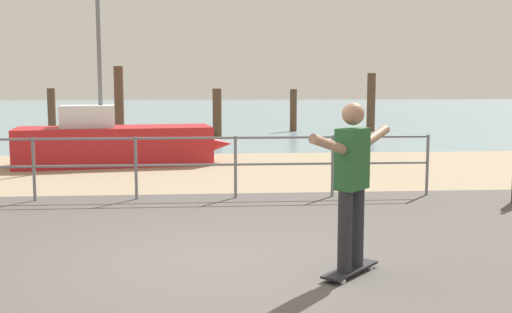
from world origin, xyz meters
name	(u,v)px	position (x,y,z in m)	size (l,w,h in m)	color
ground_plane	(202,293)	(0.00, -1.00, 0.00)	(24.00, 10.00, 0.04)	#514C49
beach_strip	(205,170)	(0.00, 7.00, 0.00)	(24.00, 6.00, 0.04)	tan
sea_surface	(206,111)	(0.00, 35.00, 0.00)	(72.00, 50.00, 0.04)	#75939E
railing_fence	(85,159)	(-1.91, 3.60, 0.70)	(11.42, 0.05, 1.05)	slate
sailboat	(122,143)	(-1.90, 7.99, 0.52)	(5.06, 2.04, 5.39)	#B21E23
skateboard	(350,270)	(1.47, -0.62, 0.07)	(0.69, 0.72, 0.08)	black
skateboarder	(352,176)	(1.47, -0.62, 1.02)	(1.05, 1.12, 1.65)	#26262B
groyne_post_0	(52,112)	(-5.58, 16.64, 0.85)	(0.29, 0.29, 1.70)	#513826
groyne_post_1	(119,106)	(-2.58, 12.52, 1.20)	(0.28, 0.28, 2.40)	#513826
groyne_post_2	(217,113)	(0.42, 15.29, 0.85)	(0.32, 0.32, 1.70)	#513826
groyne_post_3	(293,110)	(3.42, 17.46, 0.83)	(0.27, 0.27, 1.65)	#513826
groyne_post_4	(371,103)	(6.43, 17.18, 1.13)	(0.32, 0.32, 2.27)	#513826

